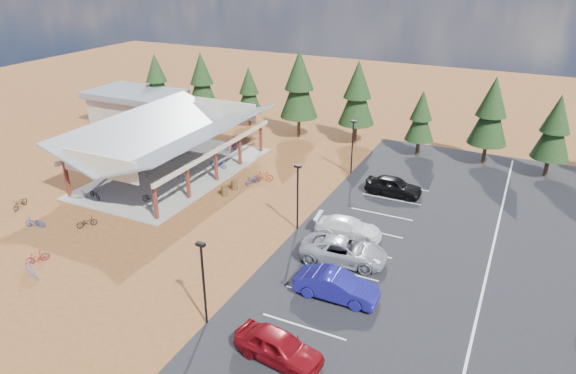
{
  "coord_description": "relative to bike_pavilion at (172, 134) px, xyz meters",
  "views": [
    {
      "loc": [
        19.06,
        -28.68,
        18.65
      ],
      "look_at": [
        2.92,
        4.7,
        1.93
      ],
      "focal_mm": 32.0,
      "sensor_mm": 36.0,
      "label": 1
    }
  ],
  "objects": [
    {
      "name": "car_3",
      "position": [
        18.8,
        -4.43,
        -3.08
      ],
      "size": [
        5.05,
        2.5,
        1.41
      ],
      "primitive_type": "imported",
      "rotation": [
        0.0,
        0.0,
        1.68
      ],
      "color": "white",
      "rests_on": "asphalt_lot"
    },
    {
      "name": "asphalt_lot",
      "position": [
        28.5,
        -4.0,
        -3.8
      ],
      "size": [
        27.0,
        44.0,
        0.04
      ],
      "primitive_type": "cube",
      "color": "black",
      "rests_on": "ground"
    },
    {
      "name": "pine_2",
      "position": [
        -0.93,
        15.82,
        0.47
      ],
      "size": [
        3.02,
        3.02,
        7.04
      ],
      "color": "#382314",
      "rests_on": "ground"
    },
    {
      "name": "bike_8",
      "position": [
        -6.65,
        -11.6,
        -3.38
      ],
      "size": [
        1.07,
        1.8,
        0.89
      ],
      "primitive_type": "imported",
      "rotation": [
        0.0,
        0.0,
        0.3
      ],
      "color": "black",
      "rests_on": "ground"
    },
    {
      "name": "bike_12",
      "position": [
        0.59,
        -11.62,
        -3.43
      ],
      "size": [
        1.29,
        1.54,
        0.79
      ],
      "primitive_type": "imported",
      "rotation": [
        0.0,
        0.0,
        2.54
      ],
      "color": "black",
      "rests_on": "ground"
    },
    {
      "name": "pine_3",
      "position": [
        6.09,
        14.61,
        2.09
      ],
      "size": [
        4.16,
        4.16,
        9.68
      ],
      "color": "#382314",
      "rests_on": "ground"
    },
    {
      "name": "pine_6",
      "position": [
        25.88,
        15.02,
        1.45
      ],
      "size": [
        3.71,
        3.71,
        8.64
      ],
      "color": "#382314",
      "rests_on": "ground"
    },
    {
      "name": "pine_5",
      "position": [
        19.48,
        14.63,
        0.27
      ],
      "size": [
        2.88,
        2.88,
        6.71
      ],
      "color": "#382314",
      "rests_on": "ground"
    },
    {
      "name": "bike_3",
      "position": [
        -3.16,
        6.53,
        -3.23
      ],
      "size": [
        1.64,
        0.48,
        0.98
      ],
      "primitive_type": "imported",
      "rotation": [
        0.0,
        0.0,
        1.58
      ],
      "color": "maroon",
      "rests_on": "concrete_pad"
    },
    {
      "name": "bike_10",
      "position": [
        -2.85,
        -13.36,
        -3.4
      ],
      "size": [
        1.71,
        1.02,
        0.85
      ],
      "primitive_type": "imported",
      "rotation": [
        0.0,
        0.0,
        5.02
      ],
      "color": "navy",
      "rests_on": "ground"
    },
    {
      "name": "bike_5",
      "position": [
        1.64,
        -1.34,
        -3.23
      ],
      "size": [
        1.71,
        0.9,
        0.99
      ],
      "primitive_type": "imported",
      "rotation": [
        0.0,
        0.0,
        1.29
      ],
      "color": "gray",
      "rests_on": "concrete_pad"
    },
    {
      "name": "bike_6",
      "position": [
        3.16,
        2.47,
        -3.27
      ],
      "size": [
        1.74,
        0.63,
        0.91
      ],
      "primitive_type": "imported",
      "rotation": [
        0.0,
        0.0,
        1.59
      ],
      "color": "#16169B",
      "rests_on": "concrete_pad"
    },
    {
      "name": "car_1",
      "position": [
        20.65,
        -11.72,
        -2.96
      ],
      "size": [
        5.05,
        1.85,
        1.65
      ],
      "primitive_type": "imported",
      "rotation": [
        0.0,
        0.0,
        1.59
      ],
      "color": "navy",
      "rests_on": "asphalt_lot"
    },
    {
      "name": "lamp_post_1",
      "position": [
        15.0,
        -5.0,
        -0.85
      ],
      "size": [
        0.5,
        0.25,
        5.14
      ],
      "color": "black",
      "rests_on": "ground"
    },
    {
      "name": "bike_13",
      "position": [
        2.46,
        -18.07,
        -3.29
      ],
      "size": [
        1.84,
        0.97,
        1.07
      ],
      "primitive_type": "imported",
      "rotation": [
        0.0,
        0.0,
        4.43
      ],
      "color": "gray",
      "rests_on": "ground"
    },
    {
      "name": "bike_4",
      "position": [
        2.32,
        -6.46,
        -3.28
      ],
      "size": [
        1.71,
        0.67,
        0.88
      ],
      "primitive_type": "imported",
      "rotation": [
        0.0,
        0.0,
        1.52
      ],
      "color": "black",
      "rests_on": "concrete_pad"
    },
    {
      "name": "car_4",
      "position": [
        19.85,
        4.01,
        -2.97
      ],
      "size": [
        4.77,
        1.92,
        1.62
      ],
      "primitive_type": "imported",
      "rotation": [
        0.0,
        0.0,
        1.57
      ],
      "color": "black",
      "rests_on": "asphalt_lot"
    },
    {
      "name": "bike_2",
      "position": [
        -2.88,
        3.56,
        -3.31
      ],
      "size": [
        1.67,
        1.01,
        0.83
      ],
      "primitive_type": "imported",
      "rotation": [
        0.0,
        0.0,
        1.26
      ],
      "color": "navy",
      "rests_on": "concrete_pad"
    },
    {
      "name": "trash_bin_0",
      "position": [
        6.95,
        -2.38,
        -3.37
      ],
      "size": [
        0.6,
        0.6,
        0.9
      ],
      "primitive_type": "cylinder",
      "color": "#503B1C",
      "rests_on": "ground"
    },
    {
      "name": "bike_11",
      "position": [
        1.42,
        -16.76,
        -3.36
      ],
      "size": [
        1.04,
        1.57,
        0.92
      ],
      "primitive_type": "imported",
      "rotation": [
        0.0,
        0.0,
        -0.43
      ],
      "color": "maroon",
      "rests_on": "ground"
    },
    {
      "name": "bike_14",
      "position": [
        7.9,
        0.72,
        -3.41
      ],
      "size": [
        1.1,
        1.65,
        0.82
      ],
      "primitive_type": "imported",
      "rotation": [
        0.0,
        0.0,
        -0.39
      ],
      "color": "navy",
      "rests_on": "ground"
    },
    {
      "name": "concrete_pad",
      "position": [
        0.0,
        0.0,
        -3.77
      ],
      "size": [
        10.6,
        18.6,
        0.1
      ],
      "primitive_type": "cube",
      "color": "gray",
      "rests_on": "ground"
    },
    {
      "name": "lamp_post_0",
      "position": [
        15.0,
        -17.0,
        -0.85
      ],
      "size": [
        0.5,
        0.25,
        5.14
      ],
      "color": "black",
      "rests_on": "ground"
    },
    {
      "name": "pine_7",
      "position": [
        31.44,
        14.06,
        0.91
      ],
      "size": [
        3.33,
        3.33,
        7.75
      ],
      "color": "#382314",
      "rests_on": "ground"
    },
    {
      "name": "outbuilding",
      "position": [
        -14.0,
        11.0,
        -1.8
      ],
      "size": [
        11.0,
        7.0,
        3.9
      ],
      "color": "#ADA593",
      "rests_on": "ground"
    },
    {
      "name": "car_0",
      "position": [
        19.89,
        -17.8,
        -2.98
      ],
      "size": [
        4.93,
        2.52,
        1.61
      ],
      "primitive_type": "imported",
      "rotation": [
        0.0,
        0.0,
        1.43
      ],
      "color": "maroon",
      "rests_on": "asphalt_lot"
    },
    {
      "name": "ground",
      "position": [
        10.0,
        -7.0,
        -3.82
      ],
      "size": [
        140.0,
        140.0,
        0.0
      ],
      "primitive_type": "plane",
      "color": "brown",
      "rests_on": "ground"
    },
    {
      "name": "bike_15",
      "position": [
        8.55,
        1.6,
        -3.28
      ],
      "size": [
        1.82,
        1.35,
        1.09
      ],
      "primitive_type": "imported",
      "rotation": [
        0.0,
        0.0,
        2.1
      ],
      "color": "maroon",
      "rests_on": "ground"
    },
    {
      "name": "pine_1",
      "position": [
        -6.74,
        14.72,
        1.33
      ],
      "size": [
        3.62,
        3.62,
        8.43
      ],
      "color": "#382314",
      "rests_on": "ground"
    },
    {
      "name": "pine_4",
      "position": [
        12.48,
        15.42,
        1.64
      ],
      "size": [
        3.84,
        3.84,
        8.94
      ],
      "color": "#382314",
      "rests_on": "ground"
    },
    {
      "name": "car_2",
      "position": [
        19.65,
        -7.73,
        -2.98
      ],
      "size": [
        6.08,
        3.42,
        1.61
      ],
      "primitive_type": "imported",
      "rotation": [
        0.0,
        0.0,
        1.71
      ],
      "color": "#999AA0",
      "rests_on": "asphalt_lot"
    },
    {
      "name": "bike_9",
      "position": [
        -3.48,
        -8.41,
        -3.36
      ],
      "size": [
        1.55,
        1.22,
        0.94
      ],
      "primitive_type": "imported",
      "rotation": [
        0.0,
        0.0,
        2.15
      ],
      "color": "gray",
      "rests_on": "ground"
    },
    {
      "name": "bike_pavilion",
      "position": [
        0.0,
        0.0,
        0.0
      ],
      "size": [
        11.65,
        19.4,
        4.97
      ],
      "color": "#582219",
      "rests_on": "concrete_pad"
    },
    {
      "name": "lamp_post_2",
      "position": [
        15.0,
        7.0,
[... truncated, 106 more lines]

